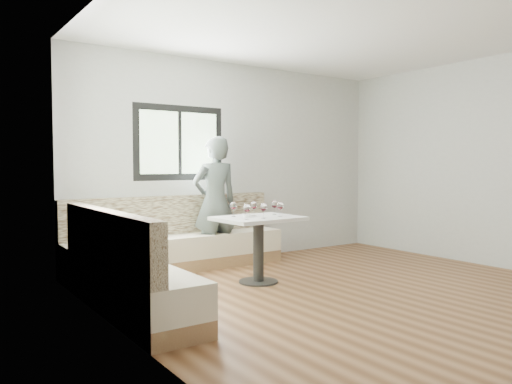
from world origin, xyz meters
TOP-DOWN VIEW (x-y plane):
  - room at (-0.08, 0.08)m, footprint 5.01×5.01m
  - banquette at (-1.59, 1.63)m, footprint 2.90×2.80m
  - table at (-0.60, 1.08)m, footprint 0.95×0.76m
  - person at (-0.55, 2.15)m, footprint 0.66×0.45m
  - olive_ramekin at (-0.73, 1.14)m, footprint 0.09×0.09m
  - wine_glass_a at (-0.87, 0.91)m, footprint 0.08×0.08m
  - wine_glass_b at (-0.66, 0.91)m, footprint 0.08×0.08m
  - wine_glass_c at (-0.39, 0.94)m, footprint 0.08×0.08m
  - wine_glass_d at (-0.59, 1.18)m, footprint 0.08×0.08m
  - wine_glass_e at (-0.30, 1.18)m, footprint 0.08×0.08m
  - wine_glass_f at (-0.83, 1.25)m, footprint 0.08×0.08m

SIDE VIEW (x-z plane):
  - banquette at x=-1.59m, z-range -0.14..0.81m
  - table at x=-0.60m, z-range 0.19..0.95m
  - olive_ramekin at x=-0.73m, z-range 0.76..0.80m
  - person at x=-0.55m, z-range 0.00..1.73m
  - wine_glass_a at x=-0.87m, z-range 0.80..0.97m
  - wine_glass_b at x=-0.66m, z-range 0.80..0.97m
  - wine_glass_c at x=-0.39m, z-range 0.80..0.97m
  - wine_glass_d at x=-0.59m, z-range 0.80..0.97m
  - wine_glass_e at x=-0.30m, z-range 0.80..0.97m
  - wine_glass_f at x=-0.83m, z-range 0.80..0.97m
  - room at x=-0.08m, z-range 0.01..2.82m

